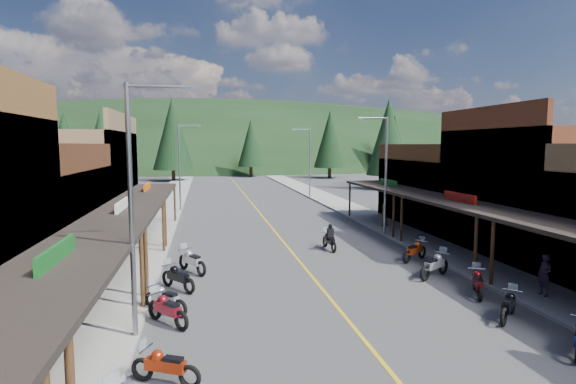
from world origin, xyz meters
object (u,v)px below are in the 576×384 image
pine_8 (64,146)px  bike_west_6 (165,298)px  pine_4 (330,139)px  rider_on_bike (329,239)px  pine_7 (65,139)px  bike_west_5 (167,308)px  bike_east_7 (435,264)px  pine_2 (173,134)px  shop_west_2 (5,225)px  bike_east_5 (508,305)px  bike_west_8 (192,260)px  shop_east_3 (450,192)px  streetlight_1 (181,163)px  bike_east_6 (478,282)px  bike_west_7 (178,276)px  pedestrian_east_b (383,215)px  pine_9 (394,143)px  streetlight_0 (136,200)px  bike_east_8 (415,250)px  pine_5 (386,136)px  shop_east_2 (542,192)px  pine_1 (101,139)px  streetlight_3 (309,160)px  pine_11 (388,137)px  pine_3 (251,143)px  shop_west_3 (67,185)px  bike_west_4 (165,364)px  pine_10 (113,141)px  pedestrian_east_a (545,275)px  pine_6 (457,143)px

pine_8 → bike_west_6: bearing=-70.4°
pine_4 → rider_on_bike: size_ratio=5.90×
pine_7 → bike_west_5: size_ratio=5.86×
bike_east_7 → pine_2: bearing=162.7°
shop_west_2 → bike_east_5: size_ratio=5.52×
bike_west_8 → bike_east_5: (11.07, -8.02, -0.09)m
shop_east_3 → pine_4: pine_4 is taller
streetlight_1 → bike_east_6: bearing=-63.7°
bike_west_7 → pedestrian_east_b: size_ratio=1.28×
pine_9 → streetlight_1: bearing=-143.4°
shop_west_2 → bike_west_7: size_ratio=5.06×
streetlight_0 → bike_east_8: bearing=29.7°
streetlight_0 → pine_5: (40.95, 78.00, 3.53)m
shop_east_2 → streetlight_0: shop_east_2 is taller
bike_west_8 → pine_1: bearing=72.8°
bike_east_6 → streetlight_3: bearing=114.9°
pine_11 → bike_east_6: pine_11 is taller
bike_west_5 → shop_west_2: bearing=98.6°
pine_1 → pine_8: size_ratio=1.25×
shop_west_2 → pine_1: (-10.25, 68.30, 4.70)m
streetlight_3 → bike_east_8: (-0.92, -28.60, -3.86)m
bike_east_6 → pine_3: bearing=118.1°
streetlight_1 → pine_3: size_ratio=0.73×
bike_east_5 → pine_2: bearing=151.1°
shop_east_3 → streetlight_0: 27.05m
streetlight_3 → pine_2: (-16.95, 28.00, 3.53)m
bike_east_6 → bike_east_8: size_ratio=0.98×
pine_7 → bike_east_5: 91.11m
pine_7 → pine_8: size_ratio=1.25×
shop_west_3 → bike_west_4: bearing=-68.8°
shop_west_3 → bike_east_7: 23.41m
streetlight_3 → bike_west_7: streetlight_3 is taller
streetlight_1 → pine_9: size_ratio=0.74×
pine_5 → bike_west_7: 83.82m
pine_8 → pine_5: bearing=29.7°
pine_9 → pine_10: (-42.00, 5.00, 0.40)m
pine_9 → pedestrian_east_a: (-15.64, -50.09, -5.39)m
pine_6 → pedestrian_east_a: size_ratio=6.54×
pine_2 → bike_east_7: bearing=-75.4°
bike_west_6 → streetlight_1: bearing=44.1°
pine_4 → pine_6: bearing=8.1°
shop_west_3 → pine_8: pine_8 is taller
bike_west_5 → pine_8: bearing=69.5°
shop_west_3 → bike_west_7: 15.04m
pine_10 → pine_4: bearing=15.5°
pine_7 → pine_1: bearing=-36.9°
shop_east_2 → pedestrian_east_b: 10.96m
shop_east_2 → bike_east_5: 12.16m
bike_east_7 → pine_1: bearing=170.5°
pine_3 → bike_west_6: size_ratio=5.31×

